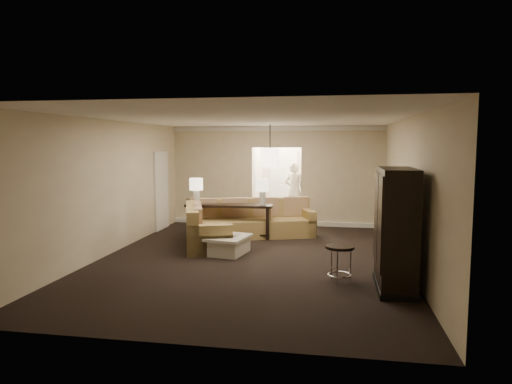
% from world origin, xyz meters
% --- Properties ---
extents(ground, '(8.00, 8.00, 0.00)m').
position_xyz_m(ground, '(0.00, 0.00, 0.00)').
color(ground, black).
rests_on(ground, ground).
extents(wall_back, '(6.00, 0.04, 2.80)m').
position_xyz_m(wall_back, '(0.00, 4.00, 1.40)').
color(wall_back, beige).
rests_on(wall_back, ground).
extents(wall_front, '(6.00, 0.04, 2.80)m').
position_xyz_m(wall_front, '(0.00, -4.00, 1.40)').
color(wall_front, beige).
rests_on(wall_front, ground).
extents(wall_left, '(0.04, 8.00, 2.80)m').
position_xyz_m(wall_left, '(-3.00, 0.00, 1.40)').
color(wall_left, beige).
rests_on(wall_left, ground).
extents(wall_right, '(0.04, 8.00, 2.80)m').
position_xyz_m(wall_right, '(3.00, 0.00, 1.40)').
color(wall_right, beige).
rests_on(wall_right, ground).
extents(ceiling, '(6.00, 8.00, 0.02)m').
position_xyz_m(ceiling, '(0.00, 0.00, 2.80)').
color(ceiling, white).
rests_on(ceiling, wall_back).
extents(crown_molding, '(6.00, 0.10, 0.12)m').
position_xyz_m(crown_molding, '(0.00, 3.95, 2.73)').
color(crown_molding, silver).
rests_on(crown_molding, wall_back).
extents(baseboard, '(6.00, 0.10, 0.12)m').
position_xyz_m(baseboard, '(0.00, 3.95, 0.06)').
color(baseboard, silver).
rests_on(baseboard, ground).
extents(side_door, '(0.05, 0.90, 2.10)m').
position_xyz_m(side_door, '(-2.97, 2.80, 1.05)').
color(side_door, white).
rests_on(side_door, ground).
extents(foyer, '(1.44, 2.02, 2.80)m').
position_xyz_m(foyer, '(0.00, 5.34, 1.30)').
color(foyer, beige).
rests_on(foyer, ground).
extents(sectional_sofa, '(3.32, 3.28, 0.94)m').
position_xyz_m(sectional_sofa, '(-0.67, 1.76, 0.38)').
color(sectional_sofa, brown).
rests_on(sectional_sofa, ground).
extents(coffee_table, '(1.10, 1.10, 0.40)m').
position_xyz_m(coffee_table, '(-0.64, 0.37, 0.19)').
color(coffee_table, silver).
rests_on(coffee_table, ground).
extents(console_table, '(2.15, 0.55, 0.83)m').
position_xyz_m(console_table, '(-0.91, 2.00, 0.49)').
color(console_table, black).
rests_on(console_table, ground).
extents(armoire, '(0.57, 1.34, 1.93)m').
position_xyz_m(armoire, '(2.59, -1.44, 0.92)').
color(armoire, black).
rests_on(armoire, ground).
extents(drink_table, '(0.49, 0.49, 0.61)m').
position_xyz_m(drink_table, '(1.74, -1.20, 0.43)').
color(drink_table, black).
rests_on(drink_table, ground).
extents(table_lamp_left, '(0.33, 0.33, 0.63)m').
position_xyz_m(table_lamp_left, '(-1.74, 1.98, 1.25)').
color(table_lamp_left, silver).
rests_on(table_lamp_left, console_table).
extents(table_lamp_right, '(0.33, 0.33, 0.63)m').
position_xyz_m(table_lamp_right, '(-0.08, 2.02, 1.25)').
color(table_lamp_right, silver).
rests_on(table_lamp_right, console_table).
extents(pendant_light, '(0.38, 0.38, 1.09)m').
position_xyz_m(pendant_light, '(0.00, 2.70, 1.95)').
color(pendant_light, black).
rests_on(pendant_light, ceiling).
extents(person, '(0.83, 0.70, 1.96)m').
position_xyz_m(person, '(0.45, 4.84, 0.98)').
color(person, beige).
rests_on(person, ground).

